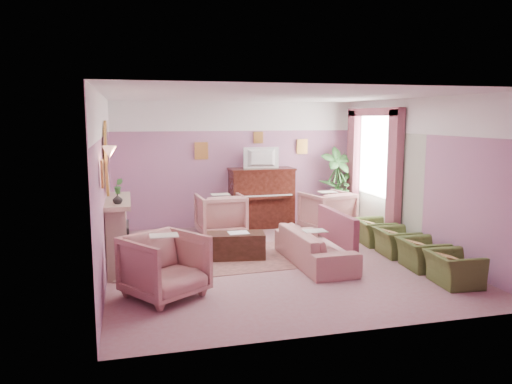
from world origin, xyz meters
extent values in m
cube|color=gray|center=(0.00, 0.00, 0.00)|extent=(5.50, 6.00, 0.01)
cube|color=white|center=(0.00, 0.00, 2.80)|extent=(5.50, 6.00, 0.01)
cube|color=gray|center=(0.00, 3.00, 1.40)|extent=(5.50, 0.02, 2.80)
cube|color=gray|center=(0.00, -3.00, 1.40)|extent=(5.50, 0.02, 2.80)
cube|color=gray|center=(-2.75, 0.00, 1.40)|extent=(0.02, 6.00, 2.80)
cube|color=gray|center=(2.75, 0.00, 1.40)|extent=(0.02, 6.00, 2.80)
cube|color=white|center=(0.00, 2.99, 2.47)|extent=(5.50, 0.01, 0.65)
cube|color=#B1B9A4|center=(2.73, 1.30, 1.07)|extent=(0.01, 3.00, 2.15)
cube|color=tan|center=(-2.59, 0.20, 0.55)|extent=(0.30, 1.40, 1.10)
cube|color=black|center=(-2.49, 0.20, 0.40)|extent=(0.18, 0.72, 0.68)
cube|color=#EB5527|center=(-2.45, 0.20, 0.22)|extent=(0.06, 0.54, 0.10)
cube|color=tan|center=(-2.56, 0.20, 1.12)|extent=(0.40, 1.55, 0.07)
cube|color=tan|center=(-2.39, 0.20, 0.01)|extent=(0.55, 1.50, 0.02)
ellipsoid|color=gold|center=(-2.70, 0.20, 1.80)|extent=(0.04, 0.72, 1.20)
ellipsoid|color=white|center=(-2.67, 0.20, 1.80)|extent=(0.01, 0.60, 1.06)
cone|color=#F8B590|center=(-2.62, -0.85, 1.98)|extent=(0.20, 0.20, 0.16)
cube|color=#3C1710|center=(0.50, 2.68, 0.65)|extent=(1.40, 0.60, 1.30)
cube|color=#3C1710|center=(0.50, 2.33, 0.72)|extent=(1.30, 0.12, 0.06)
cube|color=silver|center=(0.50, 2.33, 0.76)|extent=(1.20, 0.08, 0.02)
cube|color=#3C1710|center=(0.50, 2.68, 1.31)|extent=(1.45, 0.65, 0.04)
imported|color=black|center=(0.50, 2.63, 1.60)|extent=(0.80, 0.12, 0.48)
cube|color=gold|center=(-0.80, 2.96, 1.72)|extent=(0.30, 0.03, 0.38)
cube|color=gold|center=(1.55, 2.96, 1.78)|extent=(0.26, 0.03, 0.34)
cube|color=gold|center=(0.50, 2.96, 2.00)|extent=(0.22, 0.03, 0.26)
cube|color=gold|center=(-2.71, -1.20, 1.72)|extent=(0.03, 0.28, 0.36)
cube|color=beige|center=(2.70, 1.55, 1.70)|extent=(0.03, 1.40, 1.80)
cube|color=#8A4455|center=(2.62, 0.63, 1.30)|extent=(0.16, 0.34, 2.60)
cube|color=#8A4455|center=(2.62, 2.47, 1.30)|extent=(0.16, 0.34, 2.60)
cube|color=#8A4455|center=(2.62, 1.55, 2.56)|extent=(0.16, 2.20, 0.16)
imported|color=#367433|center=(-2.55, 0.75, 1.29)|extent=(0.16, 0.16, 0.28)
imported|color=white|center=(-2.55, -0.30, 1.23)|extent=(0.16, 0.16, 0.16)
cube|color=#87554F|center=(-0.52, 0.30, 0.01)|extent=(2.59, 1.92, 0.01)
cube|color=black|center=(-0.60, 0.32, 0.23)|extent=(1.06, 0.63, 0.45)
cube|color=white|center=(-0.55, 0.32, 0.46)|extent=(0.35, 0.28, 0.01)
imported|color=tan|center=(0.62, -0.33, 0.40)|extent=(0.66, 1.97, 0.80)
cube|color=#8A4455|center=(1.02, -0.33, 0.60)|extent=(0.10, 1.49, 0.55)
imported|color=tan|center=(-0.55, 2.08, 0.49)|extent=(0.94, 0.94, 0.98)
imported|color=tan|center=(1.75, 1.85, 0.49)|extent=(0.94, 0.94, 0.98)
imported|color=tan|center=(-1.94, -1.32, 0.49)|extent=(0.94, 0.94, 0.98)
imported|color=#4B5E2A|center=(2.21, -1.86, 0.32)|extent=(0.53, 0.75, 0.65)
imported|color=#4B5E2A|center=(2.21, -1.04, 0.32)|extent=(0.53, 0.75, 0.65)
imported|color=#4B5E2A|center=(2.21, -0.22, 0.32)|extent=(0.53, 0.75, 0.65)
imported|color=#4B5E2A|center=(2.21, 0.60, 0.32)|extent=(0.53, 0.75, 0.65)
cylinder|color=beige|center=(2.31, 2.49, 0.35)|extent=(0.52, 0.52, 0.70)
imported|color=#367433|center=(2.31, 2.49, 0.87)|extent=(0.30, 0.30, 0.34)
imported|color=#367433|center=(2.43, 2.39, 0.84)|extent=(0.16, 0.16, 0.28)
cylinder|color=#AF764A|center=(2.28, 2.57, 0.17)|extent=(0.34, 0.34, 0.34)
imported|color=#367433|center=(2.28, 2.57, 1.06)|extent=(0.76, 0.76, 1.44)
camera|label=1|loc=(-2.38, -7.99, 2.45)|focal=35.00mm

